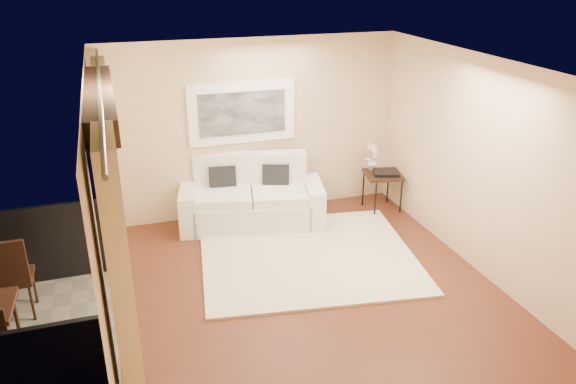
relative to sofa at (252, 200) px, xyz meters
name	(u,v)px	position (x,y,z in m)	size (l,w,h in m)	color
floor	(309,291)	(0.17, -2.09, -0.36)	(5.00, 5.00, 0.00)	#572A19
room_shell	(99,100)	(-1.96, -2.09, 2.16)	(5.00, 6.40, 5.00)	white
balcony	(10,331)	(-3.14, -2.09, -0.18)	(1.81, 2.60, 1.17)	#605B56
curtains	(116,214)	(-1.94, -2.09, 0.98)	(0.16, 4.80, 2.64)	tan
artwork	(242,113)	(-0.02, 0.37, 1.26)	(1.62, 0.07, 0.92)	white
rug	(308,256)	(0.43, -1.31, -0.34)	(2.82, 2.46, 0.04)	beige
sofa	(252,200)	(0.00, 0.00, 0.00)	(2.25, 1.32, 1.02)	silver
side_table	(383,177)	(2.10, -0.18, 0.19)	(0.65, 0.65, 0.61)	black
tray	(386,173)	(2.11, -0.23, 0.27)	(0.38, 0.28, 0.05)	black
orchid	(373,156)	(1.98, -0.01, 0.49)	(0.25, 0.17, 0.48)	white
balcony_chair_far	(9,273)	(-3.13, -1.62, 0.23)	(0.44, 0.45, 1.01)	black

